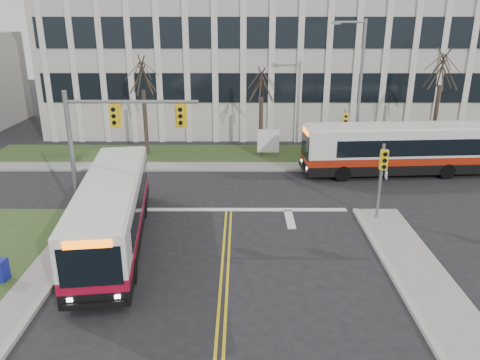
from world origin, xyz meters
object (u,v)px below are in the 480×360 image
object	(u,v)px
bus_main	(113,213)
bus_cross	(396,150)
newspaper_box_blue	(0,271)
directory_sign	(268,141)
streetlight	(358,85)

from	to	relation	value
bus_main	bus_cross	xyz separation A→B (m)	(15.03, 9.47, 0.09)
bus_cross	newspaper_box_blue	world-z (taller)	bus_cross
directory_sign	newspaper_box_blue	bearing A→B (deg)	-123.50
directory_sign	bus_cross	size ratio (longest dim) A/B	0.18
bus_main	directory_sign	bearing A→B (deg)	53.07
directory_sign	bus_cross	xyz separation A→B (m)	(7.69, -3.50, 0.35)
streetlight	bus_main	xyz separation A→B (m)	(-12.88, -11.67, -3.77)
directory_sign	bus_main	bearing A→B (deg)	-119.52
streetlight	bus_cross	xyz separation A→B (m)	(2.16, -2.20, -3.68)
streetlight	directory_sign	bearing A→B (deg)	166.77
bus_main	newspaper_box_blue	world-z (taller)	bus_main
directory_sign	newspaper_box_blue	xyz separation A→B (m)	(-10.74, -16.22, -0.70)
directory_sign	bus_cross	bearing A→B (deg)	-24.48
bus_main	bus_cross	bearing A→B (deg)	24.81
bus_main	streetlight	bearing A→B (deg)	34.79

